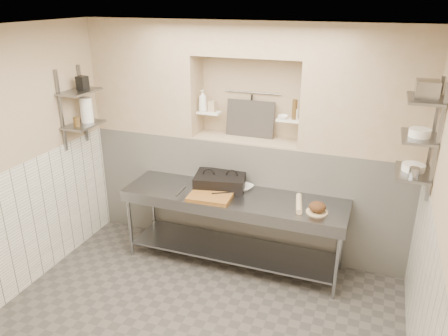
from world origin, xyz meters
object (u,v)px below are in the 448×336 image
at_px(prep_table, 233,216).
at_px(mixing_bowl, 243,187).
at_px(panini_press, 220,181).
at_px(cutting_board, 210,197).
at_px(bottle_soap, 203,101).
at_px(rolling_pin, 299,204).
at_px(bread_loaf, 317,207).
at_px(bowl_alcove, 283,117).
at_px(jug_left, 86,110).

distance_m(prep_table, mixing_bowl, 0.36).
height_order(panini_press, cutting_board, panini_press).
distance_m(cutting_board, bottle_soap, 1.21).
relative_size(rolling_pin, bread_loaf, 2.29).
distance_m(bowl_alcove, jug_left, 2.35).
xyz_separation_m(panini_press, cutting_board, (0.00, -0.34, -0.06)).
bearing_deg(panini_press, mixing_bowl, -5.82).
distance_m(prep_table, jug_left, 2.17).
height_order(prep_table, cutting_board, cutting_board).
bearing_deg(bread_loaf, prep_table, 175.10).
bearing_deg(mixing_bowl, cutting_board, -127.09).
relative_size(bottle_soap, jug_left, 0.91).
distance_m(mixing_bowl, jug_left, 2.10).
xyz_separation_m(bottle_soap, bowl_alcove, (1.00, 0.02, -0.12)).
bearing_deg(bottle_soap, rolling_pin, -21.67).
bearing_deg(prep_table, bowl_alcove, 53.52).
height_order(panini_press, jug_left, jug_left).
xyz_separation_m(rolling_pin, bottle_soap, (-1.34, 0.53, 0.92)).
height_order(panini_press, bowl_alcove, bowl_alcove).
height_order(prep_table, panini_press, panini_press).
bearing_deg(prep_table, jug_left, -178.45).
distance_m(bottle_soap, bowl_alcove, 1.00).
distance_m(prep_table, panini_press, 0.44).
distance_m(cutting_board, mixing_bowl, 0.46).
distance_m(panini_press, rolling_pin, 1.00).
xyz_separation_m(bowl_alcove, jug_left, (-2.27, -0.61, 0.03)).
relative_size(cutting_board, bottle_soap, 1.79).
xyz_separation_m(cutting_board, bottle_soap, (-0.36, 0.69, 0.93)).
bearing_deg(mixing_bowl, prep_table, -104.45).
height_order(prep_table, rolling_pin, rolling_pin).
bearing_deg(panini_press, jug_left, 176.64).
height_order(prep_table, bread_loaf, bread_loaf).
distance_m(bread_loaf, bottle_soap, 1.89).
bearing_deg(bread_loaf, bottle_soap, 158.35).
bearing_deg(cutting_board, rolling_pin, 9.00).
bearing_deg(cutting_board, bread_loaf, 3.53).
bearing_deg(rolling_pin, bread_loaf, -21.49).
bearing_deg(bottle_soap, cutting_board, -62.32).
height_order(cutting_board, bottle_soap, bottle_soap).
xyz_separation_m(mixing_bowl, rolling_pin, (0.71, -0.21, 0.00)).
xyz_separation_m(panini_press, jug_left, (-1.63, -0.23, 0.78)).
height_order(prep_table, jug_left, jug_left).
relative_size(mixing_bowl, bowl_alcove, 1.82).
relative_size(prep_table, mixing_bowl, 11.65).
relative_size(cutting_board, jug_left, 1.62).
height_order(prep_table, bottle_soap, bottle_soap).
xyz_separation_m(prep_table, mixing_bowl, (0.05, 0.21, 0.29)).
relative_size(prep_table, bottle_soap, 9.67).
relative_size(prep_table, cutting_board, 5.40).
height_order(mixing_bowl, bowl_alcove, bowl_alcove).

